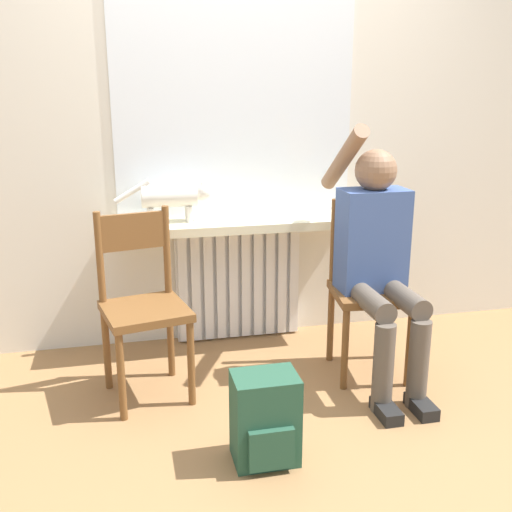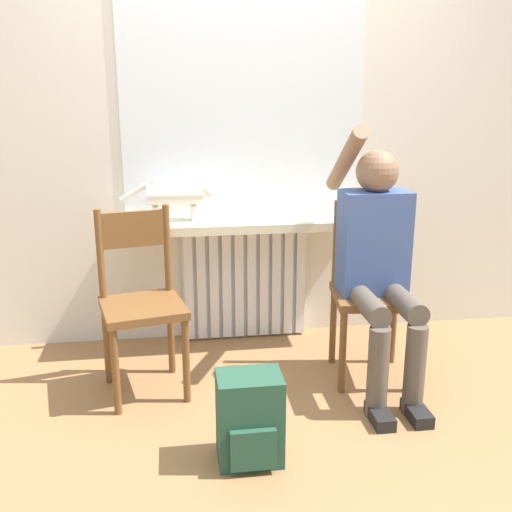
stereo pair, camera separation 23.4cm
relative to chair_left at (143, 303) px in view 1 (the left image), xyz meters
name	(u,v)px [view 1 (the left image)]	position (x,y,z in m)	size (l,w,h in m)	color
ground_plane	(289,438)	(0.59, -0.56, -0.48)	(12.00, 12.00, 0.00)	olive
wall_with_window	(234,113)	(0.59, 0.67, 0.87)	(7.00, 0.06, 2.70)	silver
radiator	(238,281)	(0.59, 0.59, -0.12)	(0.76, 0.08, 0.72)	white
windowsill	(242,224)	(0.59, 0.48, 0.26)	(1.44, 0.33, 0.05)	beige
window_glass	(235,92)	(0.59, 0.64, 0.98)	(1.38, 0.01, 1.39)	white
chair_left	(143,303)	(0.00, 0.00, 0.00)	(0.46, 0.46, 0.93)	brown
chair_right	(369,286)	(1.18, 0.00, 0.00)	(0.43, 0.43, 0.93)	brown
person	(378,254)	(1.17, -0.11, 0.20)	(0.36, 0.95, 1.33)	brown
cat	(175,196)	(0.22, 0.50, 0.43)	(0.54, 0.12, 0.25)	silver
backpack	(265,419)	(0.45, -0.69, -0.29)	(0.26, 0.22, 0.38)	#234C38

